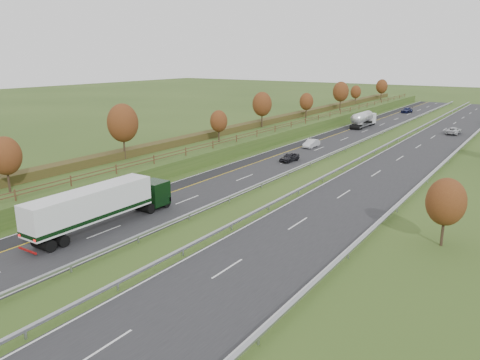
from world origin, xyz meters
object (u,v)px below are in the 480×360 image
(road_tanker, at_px, (363,119))
(car_silver_mid, at_px, (311,143))
(car_oncoming, at_px, (454,131))
(box_lorry, at_px, (101,205))
(car_dark_near, at_px, (290,157))
(car_small_far, at_px, (407,110))

(road_tanker, relative_size, car_silver_mid, 2.58)
(car_silver_mid, distance_m, car_oncoming, 34.86)
(car_oncoming, bearing_deg, box_lorry, 78.55)
(car_dark_near, relative_size, car_small_far, 0.80)
(car_small_far, bearing_deg, car_silver_mid, -83.98)
(car_silver_mid, xyz_separation_m, car_oncoming, (18.47, 29.56, 0.02))
(car_dark_near, height_order, car_oncoming, car_oncoming)
(road_tanker, distance_m, car_dark_near, 41.61)
(road_tanker, height_order, car_small_far, road_tanker)
(car_small_far, height_order, car_oncoming, car_oncoming)
(box_lorry, relative_size, road_tanker, 1.45)
(road_tanker, bearing_deg, car_silver_mid, -88.58)
(road_tanker, xyz_separation_m, car_dark_near, (2.83, -41.50, -1.15))
(car_dark_near, xyz_separation_m, car_oncoming, (16.36, 41.88, 0.06))
(road_tanker, xyz_separation_m, car_oncoming, (19.19, 0.38, -1.09))
(box_lorry, height_order, car_oncoming, box_lorry)
(car_dark_near, height_order, car_small_far, car_small_far)
(car_silver_mid, bearing_deg, car_small_far, 90.26)
(box_lorry, relative_size, car_small_far, 3.29)
(car_dark_near, xyz_separation_m, car_silver_mid, (-2.11, 12.32, 0.04))
(box_lorry, distance_m, car_silver_mid, 47.82)
(car_silver_mid, distance_m, car_small_far, 62.82)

